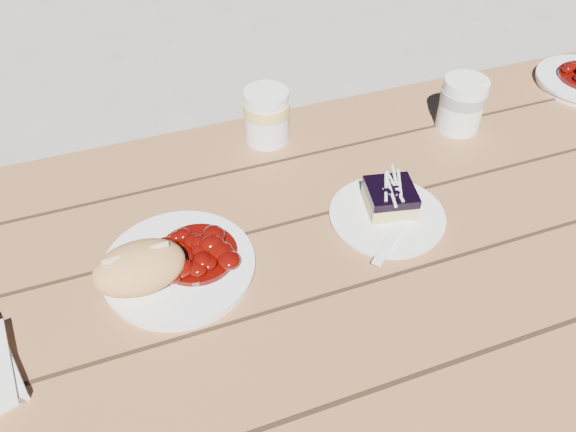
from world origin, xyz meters
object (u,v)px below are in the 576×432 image
object	(u,v)px
dessert_plate	(387,216)
second_cup	(267,116)
picnic_table	(349,305)
blueberry_cake	(390,197)
main_plate	(179,267)
coffee_cup	(462,104)
bread_roll	(140,268)

from	to	relation	value
dessert_plate	second_cup	size ratio (longest dim) A/B	1.76
picnic_table	blueberry_cake	world-z (taller)	blueberry_cake
main_plate	second_cup	bearing A→B (deg)	49.96
coffee_cup	dessert_plate	bearing A→B (deg)	-143.22
coffee_cup	bread_roll	bearing A→B (deg)	-162.69
bread_roll	dessert_plate	size ratio (longest dim) A/B	0.71
bread_roll	blueberry_cake	distance (m)	0.41
picnic_table	blueberry_cake	distance (m)	0.22
main_plate	blueberry_cake	size ratio (longest dim) A/B	2.44
bread_roll	blueberry_cake	size ratio (longest dim) A/B	1.44
main_plate	bread_roll	xyz separation A→B (m)	(-0.05, -0.02, 0.04)
bread_roll	coffee_cup	world-z (taller)	coffee_cup
picnic_table	coffee_cup	world-z (taller)	coffee_cup
second_cup	main_plate	bearing A→B (deg)	-130.04
picnic_table	bread_roll	size ratio (longest dim) A/B	15.24
dessert_plate	second_cup	xyz separation A→B (m)	(-0.11, 0.28, 0.05)
picnic_table	bread_roll	world-z (taller)	bread_roll
coffee_cup	second_cup	world-z (taller)	same
picnic_table	coffee_cup	xyz separation A→B (m)	(0.32, 0.22, 0.21)
picnic_table	second_cup	xyz separation A→B (m)	(-0.04, 0.32, 0.21)
bread_roll	second_cup	size ratio (longest dim) A/B	1.25
main_plate	bread_roll	distance (m)	0.07
picnic_table	dessert_plate	distance (m)	0.18
bread_roll	dessert_plate	xyz separation A→B (m)	(0.40, 0.01, -0.04)
bread_roll	dessert_plate	bearing A→B (deg)	2.11
main_plate	blueberry_cake	world-z (taller)	blueberry_cake
coffee_cup	second_cup	bearing A→B (deg)	165.93
bread_roll	blueberry_cake	world-z (taller)	bread_roll
blueberry_cake	coffee_cup	bearing A→B (deg)	47.39
picnic_table	dessert_plate	bearing A→B (deg)	25.81
bread_roll	dessert_plate	world-z (taller)	bread_roll
dessert_plate	main_plate	bearing A→B (deg)	179.13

